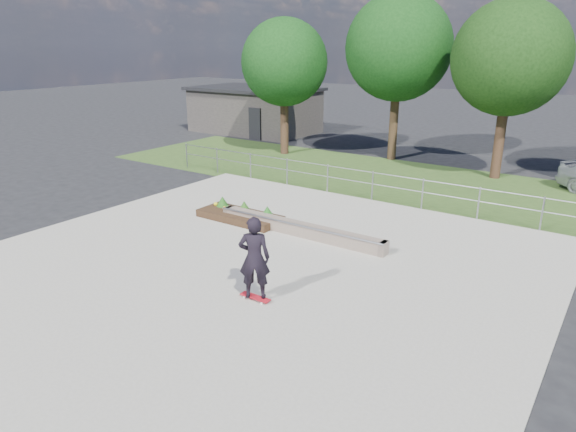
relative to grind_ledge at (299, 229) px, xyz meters
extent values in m
plane|color=black|center=(0.22, -2.70, -0.26)|extent=(120.00, 120.00, 0.00)
cube|color=#2D461C|center=(0.22, 8.30, -0.25)|extent=(30.00, 8.00, 0.02)
cube|color=gray|center=(0.22, -2.70, -0.23)|extent=(15.00, 15.00, 0.06)
cylinder|color=gray|center=(-9.78, 4.80, 0.34)|extent=(0.06, 0.06, 1.20)
cylinder|color=gray|center=(-7.78, 4.80, 0.34)|extent=(0.06, 0.06, 1.20)
cylinder|color=gray|center=(-5.78, 4.80, 0.34)|extent=(0.06, 0.06, 1.20)
cylinder|color=gray|center=(-3.78, 4.80, 0.34)|extent=(0.06, 0.06, 1.20)
cylinder|color=gray|center=(-1.78, 4.80, 0.34)|extent=(0.06, 0.06, 1.20)
cylinder|color=gray|center=(0.22, 4.80, 0.34)|extent=(0.06, 0.06, 1.20)
cylinder|color=gray|center=(2.22, 4.80, 0.34)|extent=(0.06, 0.06, 1.20)
cylinder|color=#96989E|center=(4.22, 4.80, 0.34)|extent=(0.06, 0.06, 1.20)
cylinder|color=gray|center=(6.22, 4.80, 0.34)|extent=(0.06, 0.06, 1.20)
cylinder|color=#94969C|center=(0.22, 4.80, 0.89)|extent=(20.00, 0.04, 0.04)
cylinder|color=#9C9FA5|center=(0.22, 4.80, 0.44)|extent=(20.00, 0.04, 0.04)
cube|color=#302C2A|center=(-13.78, 15.30, 1.14)|extent=(8.00, 5.00, 2.80)
cube|color=black|center=(-13.78, 15.30, 2.64)|extent=(8.40, 5.40, 0.20)
cube|color=black|center=(-11.78, 12.75, 0.74)|extent=(0.90, 0.10, 2.00)
cylinder|color=#311D13|center=(-7.78, 10.30, 1.20)|extent=(0.44, 0.44, 2.93)
sphere|color=black|center=(-7.78, 10.30, 4.61)|extent=(4.55, 4.55, 4.55)
cylinder|color=black|center=(-2.28, 12.30, 1.42)|extent=(0.44, 0.44, 3.38)
sphere|color=black|center=(-2.28, 12.30, 5.36)|extent=(5.25, 5.25, 5.25)
cylinder|color=#311D13|center=(3.22, 11.30, 1.31)|extent=(0.44, 0.44, 3.15)
sphere|color=black|center=(3.22, 11.30, 4.99)|extent=(4.90, 4.90, 4.90)
cube|color=#6B5A4F|center=(0.00, 0.00, 0.00)|extent=(6.00, 0.40, 0.40)
cylinder|color=gray|center=(0.00, -0.20, 0.20)|extent=(6.00, 0.06, 0.06)
cube|color=brown|center=(-2.90, 0.00, 0.00)|extent=(0.15, 0.42, 0.40)
cube|color=brown|center=(2.90, 0.00, 0.00)|extent=(0.15, 0.42, 0.40)
cube|color=black|center=(-2.47, 0.07, -0.08)|extent=(3.00, 1.20, 0.25)
sphere|color=yellow|center=(-3.67, 0.17, 0.13)|extent=(0.14, 0.14, 0.14)
sphere|color=yellow|center=(-3.07, -0.03, 0.13)|extent=(0.14, 0.14, 0.14)
sphere|color=yellow|center=(-2.47, 0.17, 0.13)|extent=(0.14, 0.14, 0.14)
sphere|color=yellow|center=(-1.87, -0.03, 0.13)|extent=(0.14, 0.14, 0.14)
sphere|color=yellow|center=(-1.27, 0.17, 0.13)|extent=(0.14, 0.14, 0.14)
cone|color=#1A4915|center=(-3.47, 0.32, 0.23)|extent=(0.44, 0.44, 0.36)
cone|color=#1F4915|center=(-2.47, 0.32, 0.23)|extent=(0.44, 0.44, 0.36)
cone|color=#174E16|center=(-1.47, 0.32, 0.23)|extent=(0.44, 0.44, 0.36)
cylinder|color=silver|center=(1.30, -4.30, -0.18)|extent=(0.05, 0.03, 0.05)
cylinder|color=white|center=(1.30, -4.12, -0.18)|extent=(0.05, 0.03, 0.05)
cylinder|color=white|center=(1.82, -4.30, -0.18)|extent=(0.05, 0.03, 0.05)
cylinder|color=silver|center=(1.82, -4.12, -0.18)|extent=(0.05, 0.03, 0.05)
cylinder|color=#A0A0A5|center=(1.30, -4.21, -0.15)|extent=(0.02, 0.18, 0.02)
cylinder|color=#A3A4A9|center=(1.82, -4.21, -0.15)|extent=(0.02, 0.18, 0.02)
cube|color=maroon|center=(1.56, -4.21, -0.13)|extent=(0.80, 0.21, 0.02)
imported|color=black|center=(1.56, -4.21, 0.88)|extent=(0.87, 0.79, 2.00)
camera|label=1|loc=(8.39, -12.72, 5.57)|focal=32.00mm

